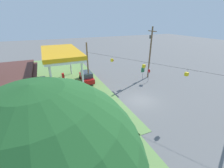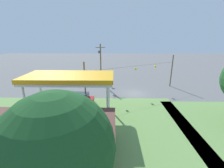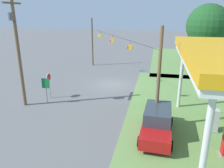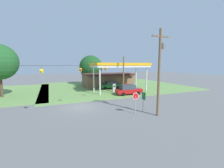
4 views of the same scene
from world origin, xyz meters
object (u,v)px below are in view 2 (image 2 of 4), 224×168
(fuel_pump_near, at_px, (82,110))
(tree_behind_station, at_px, (57,149))
(car_at_pumps_front, at_px, (79,98))
(stop_sign_roadside, at_px, (109,78))
(utility_pole_main, at_px, (101,62))
(car_at_pumps_rear, at_px, (68,125))
(fuel_pump_far, at_px, (62,110))
(route_sign, at_px, (103,79))
(gas_station_canopy, at_px, (69,78))
(gas_station_store, at_px, (47,139))

(fuel_pump_near, relative_size, tree_behind_station, 0.20)
(car_at_pumps_front, relative_size, tree_behind_station, 0.62)
(stop_sign_roadside, height_order, utility_pole_main, utility_pole_main)
(car_at_pumps_rear, height_order, stop_sign_roadside, stop_sign_roadside)
(fuel_pump_far, bearing_deg, route_sign, -109.87)
(fuel_pump_far, bearing_deg, car_at_pumps_rear, 116.72)
(gas_station_canopy, bearing_deg, route_sign, -104.51)
(tree_behind_station, bearing_deg, utility_pole_main, -89.76)
(gas_station_store, xyz_separation_m, utility_pole_main, (-3.06, -23.19, 3.54))
(car_at_pumps_rear, relative_size, stop_sign_roadside, 2.04)
(fuel_pump_near, xyz_separation_m, car_at_pumps_front, (1.27, -3.92, 0.19))
(route_sign, xyz_separation_m, utility_pole_main, (0.73, -1.79, 3.58))
(gas_station_store, bearing_deg, car_at_pumps_rear, -101.86)
(fuel_pump_far, relative_size, utility_pole_main, 0.17)
(car_at_pumps_front, height_order, route_sign, route_sign)
(route_sign, bearing_deg, utility_pole_main, -67.91)
(gas_station_store, xyz_separation_m, car_at_pumps_rear, (-0.78, -3.71, -0.84))
(car_at_pumps_rear, height_order, tree_behind_station, tree_behind_station)
(car_at_pumps_front, xyz_separation_m, tree_behind_station, (-2.81, 16.64, 4.08))
(gas_station_store, bearing_deg, tree_behind_station, 121.93)
(fuel_pump_near, xyz_separation_m, car_at_pumps_rear, (0.85, 3.92, 0.12))
(fuel_pump_far, height_order, utility_pole_main, utility_pole_main)
(car_at_pumps_front, relative_size, car_at_pumps_rear, 1.00)
(gas_station_store, relative_size, fuel_pump_far, 7.71)
(fuel_pump_far, height_order, car_at_pumps_front, car_at_pumps_front)
(route_sign, relative_size, tree_behind_station, 0.29)
(fuel_pump_far, height_order, stop_sign_roadside, stop_sign_roadside)
(route_sign, height_order, utility_pole_main, utility_pole_main)
(stop_sign_roadside, bearing_deg, route_sign, -165.09)
(utility_pole_main, bearing_deg, fuel_pump_far, 74.73)
(gas_station_canopy, relative_size, fuel_pump_far, 7.17)
(gas_station_store, xyz_separation_m, route_sign, (-3.78, -21.40, -0.03))
(gas_station_canopy, relative_size, route_sign, 4.93)
(route_sign, bearing_deg, fuel_pump_far, 70.13)
(gas_station_store, distance_m, car_at_pumps_front, 11.58)
(fuel_pump_far, distance_m, tree_behind_station, 14.11)
(car_at_pumps_rear, bearing_deg, utility_pole_main, 87.41)
(gas_station_canopy, height_order, car_at_pumps_front, gas_station_canopy)
(car_at_pumps_front, bearing_deg, fuel_pump_far, 71.09)
(gas_station_store, distance_m, stop_sign_roadside, 22.34)
(fuel_pump_far, distance_m, route_sign, 14.67)
(fuel_pump_far, bearing_deg, gas_station_canopy, 179.94)
(gas_station_store, relative_size, tree_behind_station, 1.54)
(fuel_pump_far, bearing_deg, car_at_pumps_front, -111.70)
(fuel_pump_far, relative_size, car_at_pumps_rear, 0.32)
(car_at_pumps_front, xyz_separation_m, stop_sign_roadside, (-4.74, -10.21, 0.84))
(car_at_pumps_front, relative_size, stop_sign_roadside, 2.04)
(car_at_pumps_front, height_order, stop_sign_roadside, stop_sign_roadside)
(fuel_pump_near, xyz_separation_m, tree_behind_station, (-1.54, 12.72, 4.27))
(gas_station_store, relative_size, fuel_pump_near, 7.71)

